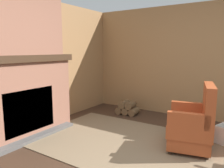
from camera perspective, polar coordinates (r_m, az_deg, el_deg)
wood_panel_wall_left at (r=3.98m, az=-24.76°, el=4.56°), size 0.06×5.77×2.37m
wood_panel_wall_back at (r=4.80m, az=24.36°, el=5.28°), size 5.77×0.09×2.37m
fireplace_hearth at (r=3.85m, az=-22.32°, el=-3.14°), size 0.61×1.86×1.35m
chimney_breast at (r=3.81m, az=-23.50°, el=14.51°), size 0.35×1.55×1.00m
area_rug at (r=3.38m, az=9.31°, el=-16.15°), size 3.64×1.94×0.01m
armchair at (r=3.39m, az=20.34°, el=-10.08°), size 0.73×0.83×0.96m
firewood_stack at (r=4.94m, az=4.05°, el=-6.33°), size 0.50×0.36×0.29m
storage_case at (r=4.13m, az=-17.43°, el=8.17°), size 0.16×0.22×0.11m
decorative_plate_on_mantel at (r=3.85m, az=-23.40°, el=8.89°), size 0.07×0.26×0.26m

